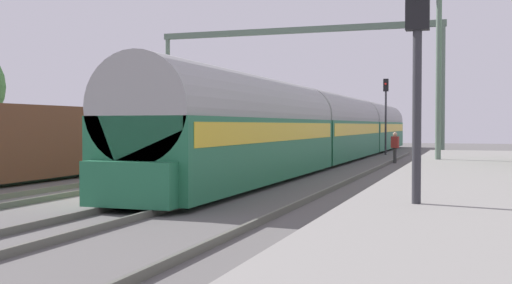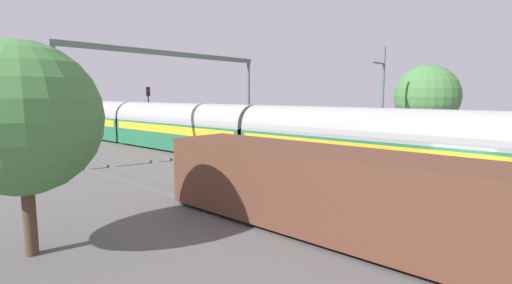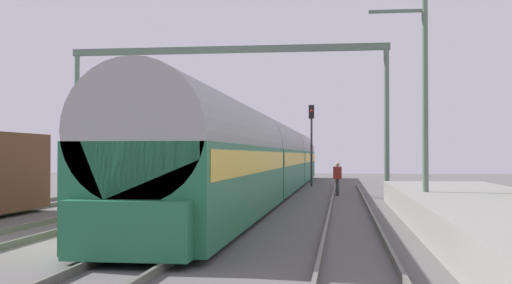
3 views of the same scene
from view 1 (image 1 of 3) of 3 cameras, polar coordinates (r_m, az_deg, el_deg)
name	(u,v)px [view 1 (image 1 of 3)]	position (r m, az deg, el deg)	size (l,w,h in m)	color
ground	(119,197)	(19.21, -12.20, -4.86)	(120.00, 120.00, 0.00)	#585554
track_west	(59,192)	(20.36, -17.29, -4.31)	(1.52, 60.00, 0.16)	#585850
track_east	(184,197)	(18.21, -6.49, -4.93)	(1.52, 60.00, 0.16)	#585850
track_far_east	(329,203)	(16.85, 6.61, -5.46)	(1.52, 60.00, 0.16)	#585850
platform	(482,186)	(18.43, 19.68, -3.78)	(4.40, 28.00, 0.90)	gray
passenger_train	(337,128)	(38.62, 7.28, 1.30)	(2.93, 49.20, 3.82)	#236B47
freight_car	(4,143)	(24.84, -21.75, -0.09)	(2.80, 13.00, 2.70)	#563323
person_crossing	(395,145)	(36.10, 12.40, -0.24)	(0.44, 0.32, 1.73)	#353535
railway_signal_near	(417,74)	(10.22, 14.30, 5.92)	(0.36, 0.30, 4.50)	#2D2D33
railway_signal_far	(386,106)	(46.14, 11.60, 3.15)	(0.36, 0.30, 5.42)	#2D2D33
catenary_gantry	(295,60)	(37.52, 3.56, 7.36)	(17.03, 0.28, 7.86)	#596F5F
catenary_pole_east_mid	(437,68)	(23.59, 16.00, 6.39)	(1.90, 0.20, 8.00)	#596F5F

